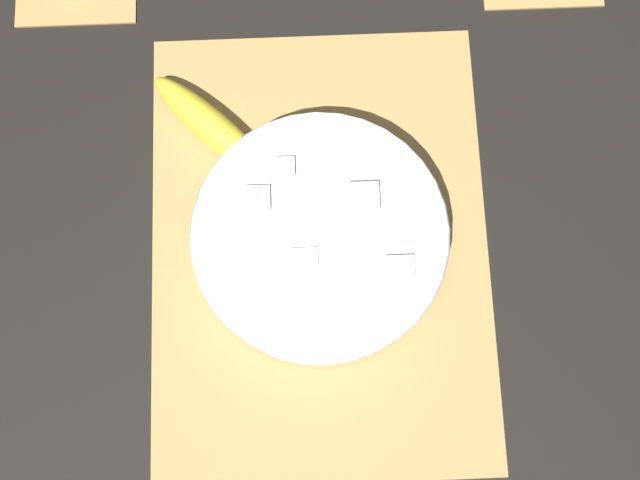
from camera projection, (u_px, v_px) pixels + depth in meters
name	position (u px, v px, depth m)	size (l,w,h in m)	color
ground_plane	(320.00, 246.00, 0.99)	(6.00, 6.00, 0.00)	black
bamboo_mat_center	(320.00, 246.00, 0.99)	(0.51, 0.37, 0.01)	#A8844C
fruit_salad_bowl	(320.00, 237.00, 0.95)	(0.28, 0.28, 0.06)	silver
whole_banana	(214.00, 129.00, 1.00)	(0.15, 0.16, 0.04)	yellow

